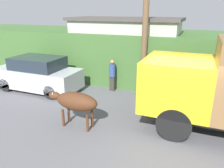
% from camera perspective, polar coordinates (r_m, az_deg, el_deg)
% --- Properties ---
extents(ground_plane, '(60.00, 60.00, 0.00)m').
position_cam_1_polar(ground_plane, '(7.69, 16.64, -12.34)').
color(ground_plane, slate).
extents(hillside_embankment, '(32.00, 5.02, 2.70)m').
position_cam_1_polar(hillside_embankment, '(12.73, 20.14, 6.17)').
color(hillside_embankment, '#426B33').
rests_on(hillside_embankment, ground_plane).
extents(building_backdrop, '(6.05, 2.70, 3.51)m').
position_cam_1_polar(building_backdrop, '(12.40, 3.26, 8.94)').
color(building_backdrop, '#B2BCAD').
rests_on(building_backdrop, ground_plane).
extents(brown_cow, '(1.88, 0.63, 1.26)m').
position_cam_1_polar(brown_cow, '(7.51, -9.51, -4.57)').
color(brown_cow, '#512D19').
rests_on(brown_cow, ground_plane).
extents(parked_suv, '(4.39, 1.78, 1.70)m').
position_cam_1_polar(parked_suv, '(11.56, -18.91, 2.39)').
color(parked_suv, silver).
rests_on(parked_suv, ground_plane).
extents(pedestrian_on_hill, '(0.33, 0.33, 1.59)m').
position_cam_1_polar(pedestrian_on_hill, '(10.82, 0.08, 2.68)').
color(pedestrian_on_hill, '#38332D').
rests_on(pedestrian_on_hill, ground_plane).
extents(utility_pole, '(0.90, 0.27, 6.71)m').
position_cam_1_polar(utility_pole, '(10.06, 8.73, 16.15)').
color(utility_pole, brown).
rests_on(utility_pole, ground_plane).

